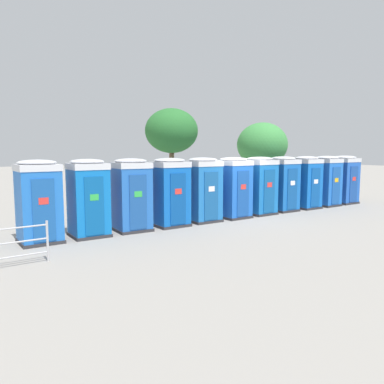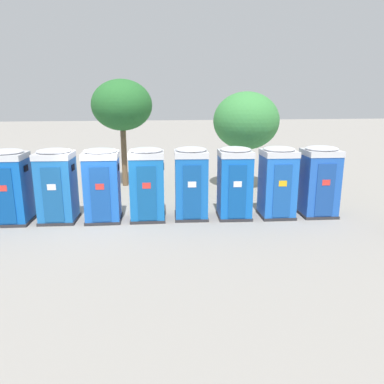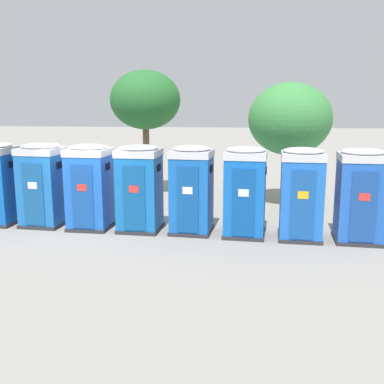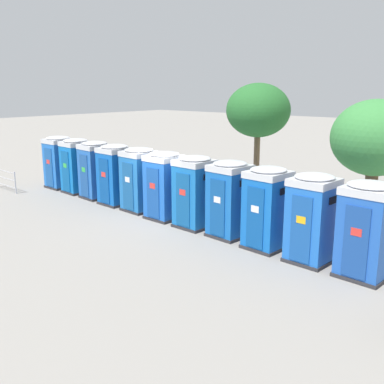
{
  "view_description": "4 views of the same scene",
  "coord_description": "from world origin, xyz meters",
  "px_view_note": "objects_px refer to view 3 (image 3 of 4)",
  "views": [
    {
      "loc": [
        -10.81,
        -11.34,
        2.81
      ],
      "look_at": [
        -2.04,
        0.1,
        1.21
      ],
      "focal_mm": 35.0,
      "sensor_mm": 36.0,
      "label": 1
    },
    {
      "loc": [
        1.33,
        -12.88,
        4.17
      ],
      "look_at": [
        3.09,
        -0.21,
        0.95
      ],
      "focal_mm": 35.0,
      "sensor_mm": 36.0,
      "label": 2
    },
    {
      "loc": [
        4.52,
        -12.77,
        3.68
      ],
      "look_at": [
        3.08,
        -0.21,
        1.2
      ],
      "focal_mm": 42.0,
      "sensor_mm": 36.0,
      "label": 3
    },
    {
      "loc": [
        11.47,
        -11.73,
        4.82
      ],
      "look_at": [
        1.38,
        -0.11,
        1.24
      ],
      "focal_mm": 42.0,
      "sensor_mm": 36.0,
      "label": 4
    }
  ],
  "objects_px": {
    "portapotty_6": "(140,188)",
    "portapotty_9": "(301,193)",
    "portapotty_10": "(360,195)",
    "portapotty_7": "(192,189)",
    "portapotty_8": "(245,191)",
    "street_tree_1": "(290,120)",
    "street_tree_0": "(145,101)",
    "portapotty_5": "(90,186)",
    "portapotty_4": "(43,184)"
  },
  "relations": [
    {
      "from": "portapotty_6",
      "to": "portapotty_7",
      "type": "distance_m",
      "value": 1.54
    },
    {
      "from": "portapotty_5",
      "to": "portapotty_8",
      "type": "xyz_separation_m",
      "value": [
        4.6,
        -0.26,
        0.0
      ]
    },
    {
      "from": "portapotty_8",
      "to": "portapotty_4",
      "type": "bearing_deg",
      "value": 176.12
    },
    {
      "from": "portapotty_6",
      "to": "portapotty_5",
      "type": "bearing_deg",
      "value": 177.87
    },
    {
      "from": "portapotty_9",
      "to": "portapotty_10",
      "type": "bearing_deg",
      "value": -2.41
    },
    {
      "from": "portapotty_4",
      "to": "portapotty_6",
      "type": "relative_size",
      "value": 1.0
    },
    {
      "from": "portapotty_7",
      "to": "portapotty_8",
      "type": "bearing_deg",
      "value": -6.13
    },
    {
      "from": "portapotty_5",
      "to": "portapotty_10",
      "type": "distance_m",
      "value": 7.68
    },
    {
      "from": "portapotty_6",
      "to": "street_tree_1",
      "type": "height_order",
      "value": "street_tree_1"
    },
    {
      "from": "portapotty_6",
      "to": "portapotty_7",
      "type": "xyz_separation_m",
      "value": [
        1.54,
        -0.04,
        0.0
      ]
    },
    {
      "from": "street_tree_0",
      "to": "street_tree_1",
      "type": "xyz_separation_m",
      "value": [
        5.61,
        -1.35,
        -0.7
      ]
    },
    {
      "from": "portapotty_5",
      "to": "portapotty_9",
      "type": "xyz_separation_m",
      "value": [
        6.13,
        -0.38,
        0.0
      ]
    },
    {
      "from": "portapotty_8",
      "to": "street_tree_1",
      "type": "bearing_deg",
      "value": 69.86
    },
    {
      "from": "street_tree_0",
      "to": "portapotty_4",
      "type": "bearing_deg",
      "value": -111.86
    },
    {
      "from": "portapotty_10",
      "to": "portapotty_8",
      "type": "bearing_deg",
      "value": 176.6
    },
    {
      "from": "portapotty_4",
      "to": "portapotty_8",
      "type": "relative_size",
      "value": 1.0
    },
    {
      "from": "portapotty_4",
      "to": "portapotty_7",
      "type": "bearing_deg",
      "value": -3.13
    },
    {
      "from": "portapotty_10",
      "to": "street_tree_0",
      "type": "bearing_deg",
      "value": 140.72
    },
    {
      "from": "portapotty_6",
      "to": "portapotty_8",
      "type": "bearing_deg",
      "value": -3.76
    },
    {
      "from": "street_tree_0",
      "to": "street_tree_1",
      "type": "bearing_deg",
      "value": -13.59
    },
    {
      "from": "portapotty_9",
      "to": "portapotty_7",
      "type": "bearing_deg",
      "value": 174.74
    },
    {
      "from": "portapotty_9",
      "to": "street_tree_1",
      "type": "distance_m",
      "value": 4.76
    },
    {
      "from": "portapotty_6",
      "to": "portapotty_9",
      "type": "distance_m",
      "value": 4.61
    },
    {
      "from": "portapotty_7",
      "to": "portapotty_6",
      "type": "bearing_deg",
      "value": 178.6
    },
    {
      "from": "portapotty_7",
      "to": "portapotty_9",
      "type": "height_order",
      "value": "same"
    },
    {
      "from": "portapotty_6",
      "to": "street_tree_1",
      "type": "bearing_deg",
      "value": 41.31
    },
    {
      "from": "portapotty_6",
      "to": "portapotty_8",
      "type": "xyz_separation_m",
      "value": [
        3.06,
        -0.2,
        0.0
      ]
    },
    {
      "from": "street_tree_1",
      "to": "portapotty_8",
      "type": "bearing_deg",
      "value": -110.14
    },
    {
      "from": "portapotty_5",
      "to": "street_tree_0",
      "type": "distance_m",
      "value": 5.97
    },
    {
      "from": "street_tree_1",
      "to": "portapotty_9",
      "type": "bearing_deg",
      "value": -90.47
    },
    {
      "from": "portapotty_6",
      "to": "portapotty_10",
      "type": "xyz_separation_m",
      "value": [
        6.13,
        -0.38,
        -0.0
      ]
    },
    {
      "from": "portapotty_4",
      "to": "portapotty_7",
      "type": "xyz_separation_m",
      "value": [
        4.6,
        -0.25,
        0.0
      ]
    },
    {
      "from": "street_tree_0",
      "to": "portapotty_7",
      "type": "bearing_deg",
      "value": -65.33
    },
    {
      "from": "portapotty_7",
      "to": "portapotty_10",
      "type": "height_order",
      "value": "same"
    },
    {
      "from": "portapotty_5",
      "to": "portapotty_4",
      "type": "bearing_deg",
      "value": 174.15
    },
    {
      "from": "portapotty_8",
      "to": "portapotty_10",
      "type": "xyz_separation_m",
      "value": [
        3.07,
        -0.18,
        -0.0
      ]
    },
    {
      "from": "portapotty_9",
      "to": "street_tree_0",
      "type": "xyz_separation_m",
      "value": [
        -5.57,
        5.74,
        2.54
      ]
    },
    {
      "from": "portapotty_8",
      "to": "portapotty_5",
      "type": "bearing_deg",
      "value": 176.78
    },
    {
      "from": "portapotty_4",
      "to": "portapotty_10",
      "type": "xyz_separation_m",
      "value": [
        9.2,
        -0.6,
        -0.0
      ]
    },
    {
      "from": "portapotty_4",
      "to": "portapotty_8",
      "type": "height_order",
      "value": "same"
    },
    {
      "from": "portapotty_7",
      "to": "street_tree_1",
      "type": "height_order",
      "value": "street_tree_1"
    },
    {
      "from": "portapotty_4",
      "to": "portapotty_10",
      "type": "height_order",
      "value": "same"
    },
    {
      "from": "portapotty_6",
      "to": "portapotty_9",
      "type": "height_order",
      "value": "same"
    },
    {
      "from": "portapotty_5",
      "to": "street_tree_1",
      "type": "distance_m",
      "value": 7.58
    },
    {
      "from": "portapotty_8",
      "to": "portapotty_7",
      "type": "bearing_deg",
      "value": 173.87
    },
    {
      "from": "portapotty_5",
      "to": "street_tree_0",
      "type": "bearing_deg",
      "value": 84.03
    },
    {
      "from": "portapotty_5",
      "to": "street_tree_1",
      "type": "bearing_deg",
      "value": 33.06
    },
    {
      "from": "portapotty_8",
      "to": "street_tree_0",
      "type": "relative_size",
      "value": 0.51
    },
    {
      "from": "portapotty_5",
      "to": "street_tree_1",
      "type": "height_order",
      "value": "street_tree_1"
    },
    {
      "from": "portapotty_9",
      "to": "portapotty_10",
      "type": "height_order",
      "value": "same"
    }
  ]
}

